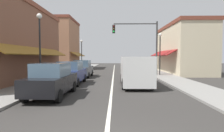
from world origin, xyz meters
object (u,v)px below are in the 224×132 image
object	(u,v)px
street_lamp_left_near	(40,38)
street_lamp_right_mid	(160,47)
parked_car_second_left	(71,73)
traffic_signal_mast_arm	(142,39)
street_lamp_left_far	(82,50)
van_in_lane	(135,70)
parked_car_nearest_left	(52,80)
parked_car_third_left	(83,69)

from	to	relation	value
street_lamp_left_near	street_lamp_right_mid	world-z (taller)	street_lamp_left_near
parked_car_second_left	traffic_signal_mast_arm	distance (m)	9.45
traffic_signal_mast_arm	street_lamp_left_far	world-z (taller)	traffic_signal_mast_arm
van_in_lane	traffic_signal_mast_arm	size ratio (longest dim) A/B	0.86
parked_car_second_left	street_lamp_left_far	world-z (taller)	street_lamp_left_far
parked_car_nearest_left	parked_car_second_left	size ratio (longest dim) A/B	1.00
parked_car_second_left	street_lamp_left_far	size ratio (longest dim) A/B	0.88
parked_car_third_left	street_lamp_left_far	distance (m)	9.12
traffic_signal_mast_arm	street_lamp_left_far	xyz separation A→B (m)	(-8.07, 7.50, -0.90)
street_lamp_left_near	street_lamp_right_mid	size ratio (longest dim) A/B	1.08
parked_car_third_left	street_lamp_left_near	distance (m)	7.22
van_in_lane	traffic_signal_mast_arm	bearing A→B (deg)	78.33
parked_car_nearest_left	parked_car_third_left	world-z (taller)	same
street_lamp_right_mid	parked_car_third_left	bearing A→B (deg)	-172.26
parked_car_nearest_left	street_lamp_left_near	distance (m)	4.27
parked_car_nearest_left	parked_car_second_left	xyz separation A→B (m)	(-0.09, 4.40, 0.00)
parked_car_second_left	traffic_signal_mast_arm	size ratio (longest dim) A/B	0.69
parked_car_second_left	street_lamp_left_near	size ratio (longest dim) A/B	0.81
parked_car_third_left	street_lamp_left_near	bearing A→B (deg)	-105.16
parked_car_third_left	traffic_signal_mast_arm	xyz separation A→B (m)	(6.36, 1.16, 3.20)
parked_car_second_left	street_lamp_right_mid	size ratio (longest dim) A/B	0.87
street_lamp_left_near	street_lamp_left_far	distance (m)	15.20
street_lamp_left_far	parked_car_second_left	bearing A→B (deg)	-82.85
parked_car_nearest_left	traffic_signal_mast_arm	world-z (taller)	traffic_signal_mast_arm
traffic_signal_mast_arm	street_lamp_left_far	size ratio (longest dim) A/B	1.28
parked_car_nearest_left	van_in_lane	size ratio (longest dim) A/B	0.80
street_lamp_left_near	traffic_signal_mast_arm	bearing A→B (deg)	43.56
parked_car_nearest_left	street_lamp_left_near	bearing A→B (deg)	123.22
street_lamp_left_far	parked_car_third_left	bearing A→B (deg)	-78.82
parked_car_third_left	parked_car_second_left	bearing A→B (deg)	-90.13
van_in_lane	street_lamp_left_near	bearing A→B (deg)	-173.55
street_lamp_right_mid	street_lamp_left_far	distance (m)	12.57
van_in_lane	street_lamp_right_mid	xyz separation A→B (m)	(3.48, 6.95, 2.03)
traffic_signal_mast_arm	street_lamp_right_mid	bearing A→B (deg)	-0.68
parked_car_third_left	van_in_lane	bearing A→B (deg)	-50.22
parked_car_third_left	traffic_signal_mast_arm	size ratio (longest dim) A/B	0.68
parked_car_third_left	street_lamp_right_mid	world-z (taller)	street_lamp_right_mid
parked_car_nearest_left	parked_car_third_left	xyz separation A→B (m)	(-0.10, 9.46, 0.00)
street_lamp_left_far	street_lamp_right_mid	bearing A→B (deg)	-36.76
parked_car_second_left	street_lamp_right_mid	distance (m)	10.65
parked_car_nearest_left	street_lamp_left_near	world-z (taller)	street_lamp_left_near
parked_car_third_left	parked_car_nearest_left	bearing A→B (deg)	-89.62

